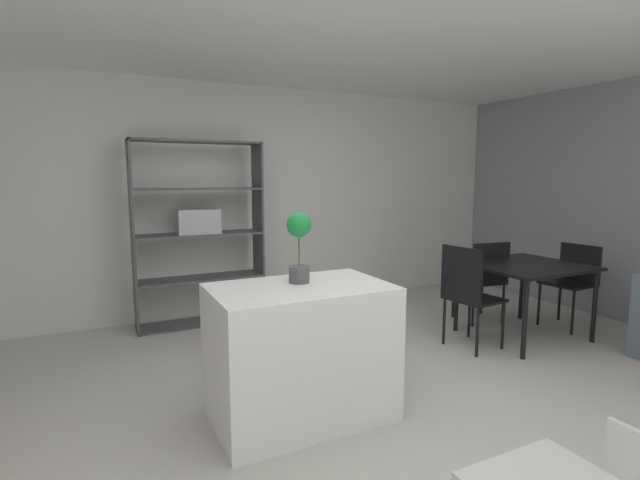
{
  "coord_description": "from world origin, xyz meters",
  "views": [
    {
      "loc": [
        -1.54,
        -2.57,
        1.6
      ],
      "look_at": [
        0.1,
        0.76,
        1.1
      ],
      "focal_mm": 26.17,
      "sensor_mm": 36.0,
      "label": 1
    }
  ],
  "objects": [
    {
      "name": "potted_plant_on_island",
      "position": [
        -0.32,
        0.23,
        1.18
      ],
      "size": [
        0.17,
        0.17,
        0.47
      ],
      "color": "#4C4C51",
      "rests_on": "kitchen_island"
    },
    {
      "name": "open_bookshelf",
      "position": [
        -0.52,
        2.47,
        1.03
      ],
      "size": [
        1.35,
        0.36,
        1.98
      ],
      "color": "#4C4C51",
      "rests_on": "ground_plane"
    },
    {
      "name": "back_partition",
      "position": [
        0.0,
        2.8,
        1.33
      ],
      "size": [
        7.5,
        0.06,
        2.65
      ],
      "primitive_type": "cube",
      "color": "silver",
      "rests_on": "ground_plane"
    },
    {
      "name": "kitchen_island",
      "position": [
        -0.35,
        0.14,
        0.45
      ],
      "size": [
        1.15,
        0.73,
        0.9
      ],
      "primitive_type": "cube",
      "color": "white",
      "rests_on": "ground_plane"
    },
    {
      "name": "dining_table",
      "position": [
        2.29,
        0.61,
        0.67
      ],
      "size": [
        1.07,
        0.97,
        0.74
      ],
      "color": "black",
      "rests_on": "ground_plane"
    },
    {
      "name": "dining_chair_island_side",
      "position": [
        1.54,
        0.6,
        0.57
      ],
      "size": [
        0.47,
        0.49,
        0.97
      ],
      "rotation": [
        0.0,
        0.0,
        1.69
      ],
      "color": "black",
      "rests_on": "ground_plane"
    },
    {
      "name": "dining_chair_window_side",
      "position": [
        3.04,
        0.62,
        0.54
      ],
      "size": [
        0.45,
        0.47,
        0.88
      ],
      "rotation": [
        0.0,
        0.0,
        -1.51
      ],
      "color": "black",
      "rests_on": "ground_plane"
    },
    {
      "name": "ground_plane",
      "position": [
        0.0,
        0.0,
        0.0
      ],
      "size": [
        10.33,
        10.33,
        0.0
      ],
      "primitive_type": "plane",
      "color": "beige"
    },
    {
      "name": "dining_chair_far",
      "position": [
        2.28,
        1.12,
        0.54
      ],
      "size": [
        0.5,
        0.48,
        0.9
      ],
      "rotation": [
        0.0,
        0.0,
        3.0
      ],
      "color": "black",
      "rests_on": "ground_plane"
    }
  ]
}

